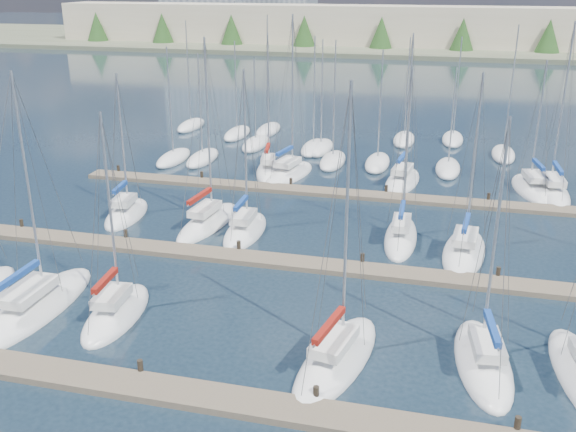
% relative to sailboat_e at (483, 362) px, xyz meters
% --- Properties ---
extents(ground, '(400.00, 400.00, 0.00)m').
position_rel_sailboat_e_xyz_m(ground, '(-10.89, 52.44, -0.19)').
color(ground, '#1C2B39').
rests_on(ground, ground).
extents(dock_near, '(44.00, 1.93, 1.10)m').
position_rel_sailboat_e_xyz_m(dock_near, '(-10.89, -5.55, -0.03)').
color(dock_near, '#6B5E4C').
rests_on(dock_near, ground).
extents(dock_mid, '(44.00, 1.93, 1.10)m').
position_rel_sailboat_e_xyz_m(dock_mid, '(-10.89, 8.45, -0.03)').
color(dock_mid, '#6B5E4C').
rests_on(dock_mid, ground).
extents(dock_far, '(44.00, 1.93, 1.10)m').
position_rel_sailboat_e_xyz_m(dock_far, '(-10.89, 22.45, -0.03)').
color(dock_far, '#6B5E4C').
rests_on(dock_far, ground).
extents(sailboat_e, '(3.34, 7.80, 12.21)m').
position_rel_sailboat_e_xyz_m(sailboat_e, '(0.00, 0.00, 0.00)').
color(sailboat_e, white).
rests_on(sailboat_e, ground).
extents(sailboat_j, '(2.63, 7.02, 11.95)m').
position_rel_sailboat_e_xyz_m(sailboat_j, '(-15.55, 12.72, -0.00)').
color(sailboat_j, white).
rests_on(sailboat_j, ground).
extents(sailboat_o, '(4.29, 8.19, 14.57)m').
position_rel_sailboat_e_xyz_m(sailboat_o, '(-15.87, 26.68, 0.01)').
color(sailboat_o, white).
rests_on(sailboat_o, ground).
extents(sailboat_h, '(3.33, 6.72, 11.18)m').
position_rel_sailboat_e_xyz_m(sailboat_h, '(-25.15, 13.75, -0.00)').
color(sailboat_h, white).
rests_on(sailboat_h, ground).
extents(sailboat_p, '(3.49, 7.99, 13.21)m').
position_rel_sailboat_e_xyz_m(sailboat_p, '(-5.87, 26.98, 0.00)').
color(sailboat_p, white).
rests_on(sailboat_p, ground).
extents(sailboat_c, '(3.10, 6.91, 11.51)m').
position_rel_sailboat_e_xyz_m(sailboat_c, '(-18.59, -0.03, -0.00)').
color(sailboat_c, white).
rests_on(sailboat_c, ground).
extents(sailboat_k, '(2.31, 7.96, 12.22)m').
position_rel_sailboat_e_xyz_m(sailboat_k, '(-4.94, 14.20, 0.01)').
color(sailboat_k, white).
rests_on(sailboat_k, ground).
extents(sailboat_d, '(4.20, 8.68, 13.63)m').
position_rel_sailboat_e_xyz_m(sailboat_d, '(-6.59, -1.40, -0.00)').
color(sailboat_d, white).
rests_on(sailboat_d, ground).
extents(sailboat_r, '(2.90, 8.89, 14.32)m').
position_rel_sailboat_e_xyz_m(sailboat_r, '(6.26, 27.05, 0.00)').
color(sailboat_r, white).
rests_on(sailboat_r, ground).
extents(sailboat_b, '(3.04, 9.80, 13.30)m').
position_rel_sailboat_e_xyz_m(sailboat_b, '(-23.14, -0.39, -0.02)').
color(sailboat_b, white).
rests_on(sailboat_b, ground).
extents(sailboat_n, '(3.45, 7.33, 12.95)m').
position_rel_sailboat_e_xyz_m(sailboat_n, '(-17.94, 27.16, 0.02)').
color(sailboat_n, white).
rests_on(sailboat_n, ground).
extents(sailboat_l, '(3.37, 8.20, 12.21)m').
position_rel_sailboat_e_xyz_m(sailboat_l, '(-0.78, 12.76, -0.01)').
color(sailboat_l, white).
rests_on(sailboat_l, ground).
extents(sailboat_i, '(3.23, 8.62, 13.78)m').
position_rel_sailboat_e_xyz_m(sailboat_i, '(-18.62, 13.58, 0.01)').
color(sailboat_i, white).
rests_on(sailboat_i, ground).
extents(sailboat_q, '(3.91, 8.06, 11.35)m').
position_rel_sailboat_e_xyz_m(sailboat_q, '(4.76, 27.50, -0.01)').
color(sailboat_q, white).
rests_on(sailboat_q, ground).
extents(distant_boats, '(36.93, 20.75, 13.30)m').
position_rel_sailboat_e_xyz_m(distant_boats, '(-15.23, 36.20, 0.11)').
color(distant_boats, '#9EA0A5').
rests_on(distant_boats, ground).
extents(shoreline, '(400.00, 60.00, 38.00)m').
position_rel_sailboat_e_xyz_m(shoreline, '(-24.18, 142.21, 7.26)').
color(shoreline, '#666B51').
rests_on(shoreline, ground).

